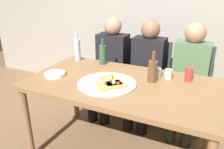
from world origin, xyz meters
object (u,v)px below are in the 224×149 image
at_px(chair_right, 189,81).
at_px(water_bottle, 153,71).
at_px(chair_middle, 149,74).
at_px(chair_left, 115,69).
at_px(pizza_tray, 107,83).
at_px(plate_stack, 55,74).
at_px(guest_by_wall, 189,75).
at_px(dining_table, 122,90).
at_px(pizza_slice_last, 111,81).
at_px(pizza_slice_extra, 112,85).
at_px(wine_bottle, 77,50).
at_px(tumbler_near, 168,74).
at_px(beer_bottle, 103,54).
at_px(soda_can, 189,74).
at_px(guest_in_beanie, 146,68).
at_px(tumbler_far, 157,73).
at_px(guest_in_sweater, 110,63).

bearing_deg(chair_right, water_bottle, 71.06).
bearing_deg(chair_middle, chair_left, 0.00).
relative_size(pizza_tray, water_bottle, 1.86).
relative_size(plate_stack, guest_by_wall, 0.16).
bearing_deg(water_bottle, dining_table, -151.09).
distance_m(pizza_slice_last, pizza_slice_extra, 0.08).
relative_size(dining_table, chair_left, 1.80).
xyz_separation_m(pizza_slice_extra, chair_left, (-0.41, 0.98, -0.26)).
xyz_separation_m(wine_bottle, chair_right, (1.13, 0.51, -0.36)).
bearing_deg(tumbler_near, wine_bottle, 174.27).
height_order(beer_bottle, chair_right, beer_bottle).
distance_m(pizza_slice_extra, chair_right, 1.13).
bearing_deg(pizza_tray, dining_table, 42.85).
xyz_separation_m(chair_left, chair_right, (0.92, 0.00, 0.00)).
height_order(pizza_tray, chair_middle, chair_middle).
distance_m(dining_table, beer_bottle, 0.53).
bearing_deg(guest_by_wall, chair_middle, -17.99).
bearing_deg(tumbler_near, soda_can, 7.23).
relative_size(chair_left, guest_in_beanie, 0.77).
height_order(wine_bottle, tumbler_near, wine_bottle).
distance_m(dining_table, chair_left, 0.97).
bearing_deg(chair_right, tumbler_far, 69.32).
relative_size(chair_right, guest_in_sweater, 0.77).
bearing_deg(chair_left, chair_middle, -180.00).
height_order(pizza_slice_last, chair_right, chair_right).
distance_m(pizza_slice_last, beer_bottle, 0.50).
bearing_deg(guest_by_wall, wine_bottle, 17.40).
bearing_deg(guest_by_wall, guest_in_sweater, 0.00).
height_order(water_bottle, tumbler_far, water_bottle).
relative_size(pizza_slice_extra, guest_by_wall, 0.21).
relative_size(water_bottle, chair_left, 0.29).
bearing_deg(guest_in_beanie, beer_bottle, 43.11).
bearing_deg(chair_middle, wine_bottle, 37.19).
xyz_separation_m(wine_bottle, water_bottle, (0.89, -0.22, -0.02)).
relative_size(beer_bottle, guest_by_wall, 0.22).
bearing_deg(tumbler_far, pizza_tray, -136.70).
bearing_deg(pizza_slice_extra, plate_stack, 178.85).
xyz_separation_m(pizza_slice_extra, plate_stack, (-0.57, 0.01, -0.01)).
xyz_separation_m(beer_bottle, guest_in_beanie, (0.37, 0.34, -0.21)).
distance_m(beer_bottle, guest_in_sweater, 0.41).
bearing_deg(chair_middle, dining_table, 89.36).
xyz_separation_m(dining_table, guest_in_beanie, (0.01, 0.70, -0.03)).
bearing_deg(tumbler_far, chair_left, 138.01).
bearing_deg(plate_stack, pizza_tray, 3.27).
height_order(wine_bottle, chair_left, wine_bottle).
xyz_separation_m(soda_can, chair_middle, (-0.50, 0.59, -0.30)).
distance_m(pizza_slice_last, tumbler_far, 0.43).
relative_size(pizza_tray, guest_in_sweater, 0.42).
bearing_deg(tumbler_far, pizza_slice_extra, -127.45).
relative_size(pizza_tray, soda_can, 4.03).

